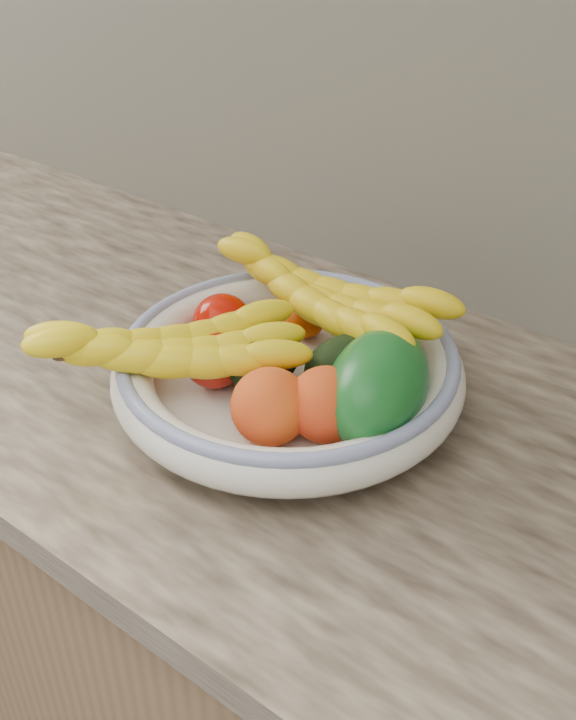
# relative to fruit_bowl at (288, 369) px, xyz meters

# --- Properties ---
(kitchen_counter) EXTENTS (2.44, 0.66, 1.40)m
(kitchen_counter) POSITION_rel_fruit_bowl_xyz_m (0.00, 0.03, -0.48)
(kitchen_counter) COLOR brown
(kitchen_counter) RESTS_ON ground
(fruit_bowl) EXTENTS (0.39, 0.39, 0.08)m
(fruit_bowl) POSITION_rel_fruit_bowl_xyz_m (0.00, 0.00, 0.00)
(fruit_bowl) COLOR white
(fruit_bowl) RESTS_ON kitchen_counter
(clementine_back_left) EXTENTS (0.07, 0.07, 0.05)m
(clementine_back_left) POSITION_rel_fruit_bowl_xyz_m (-0.04, 0.09, 0.01)
(clementine_back_left) COLOR #F25305
(clementine_back_left) RESTS_ON fruit_bowl
(clementine_back_right) EXTENTS (0.06, 0.06, 0.04)m
(clementine_back_right) POSITION_rel_fruit_bowl_xyz_m (0.04, 0.10, 0.01)
(clementine_back_right) COLOR #F66305
(clementine_back_right) RESTS_ON fruit_bowl
(tomato_left) EXTENTS (0.08, 0.08, 0.06)m
(tomato_left) POSITION_rel_fruit_bowl_xyz_m (-0.11, 0.02, 0.01)
(tomato_left) COLOR #B10C00
(tomato_left) RESTS_ON fruit_bowl
(tomato_near_left) EXTENTS (0.09, 0.09, 0.06)m
(tomato_near_left) POSITION_rel_fruit_bowl_xyz_m (-0.06, -0.05, 0.01)
(tomato_near_left) COLOR #B71309
(tomato_near_left) RESTS_ON fruit_bowl
(avocado_center) EXTENTS (0.07, 0.10, 0.07)m
(avocado_center) POSITION_rel_fruit_bowl_xyz_m (-0.02, -0.02, 0.02)
(avocado_center) COLOR black
(avocado_center) RESTS_ON fruit_bowl
(avocado_right) EXTENTS (0.12, 0.13, 0.07)m
(avocado_right) POSITION_rel_fruit_bowl_xyz_m (0.07, 0.02, 0.02)
(avocado_right) COLOR black
(avocado_right) RESTS_ON fruit_bowl
(green_mango) EXTENTS (0.17, 0.19, 0.14)m
(green_mango) POSITION_rel_fruit_bowl_xyz_m (0.12, -0.00, 0.03)
(green_mango) COLOR #0F541A
(green_mango) RESTS_ON fruit_bowl
(peach_front) EXTENTS (0.11, 0.11, 0.08)m
(peach_front) POSITION_rel_fruit_bowl_xyz_m (0.04, -0.08, 0.02)
(peach_front) COLOR orange
(peach_front) RESTS_ON fruit_bowl
(peach_right) EXTENTS (0.10, 0.10, 0.08)m
(peach_right) POSITION_rel_fruit_bowl_xyz_m (0.09, -0.05, 0.02)
(peach_right) COLOR orange
(peach_right) RESTS_ON fruit_bowl
(banana_bunch_back) EXTENTS (0.34, 0.15, 0.10)m
(banana_bunch_back) POSITION_rel_fruit_bowl_xyz_m (-0.02, 0.09, 0.04)
(banana_bunch_back) COLOR yellow
(banana_bunch_back) RESTS_ON fruit_bowl
(banana_bunch_front) EXTENTS (0.29, 0.31, 0.08)m
(banana_bunch_front) POSITION_rel_fruit_bowl_xyz_m (-0.09, -0.09, 0.03)
(banana_bunch_front) COLOR yellow
(banana_bunch_front) RESTS_ON fruit_bowl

